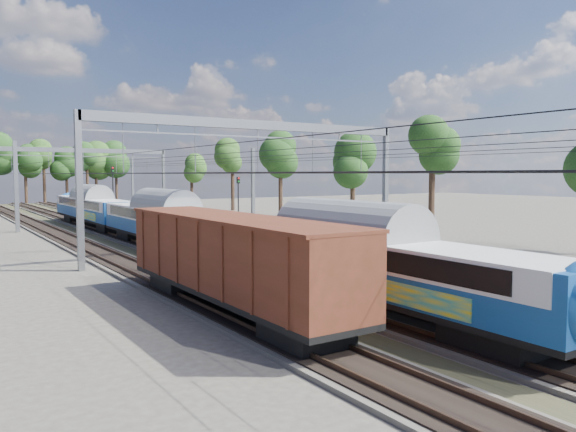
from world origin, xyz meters
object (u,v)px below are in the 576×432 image
signal_near (113,185)px  signal_far (238,196)px  emu_train (167,216)px  freight_boxcar (231,257)px  worker (62,204)px

signal_near → signal_far: signal_near is taller
emu_train → freight_boxcar: size_ratio=4.32×
freight_boxcar → signal_far: 33.58m
freight_boxcar → signal_near: signal_near is taller
freight_boxcar → worker: 72.14m
emu_train → signal_near: bearing=80.4°
emu_train → freight_boxcar: 19.01m
freight_boxcar → signal_far: size_ratio=2.76×
emu_train → signal_far: bearing=43.7°
freight_boxcar → worker: bearing=83.6°
signal_near → worker: bearing=112.1°
freight_boxcar → signal_near: bearing=78.9°
emu_train → signal_near: signal_near is taller
emu_train → worker: emu_train is taller
signal_far → emu_train: bearing=-120.8°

